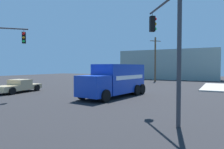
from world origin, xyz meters
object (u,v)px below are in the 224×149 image
Objects in this scene: traffic_light_secondary at (168,39)px; utility_pole at (155,59)px; delivery_truck at (116,80)px; pickup_tan at (19,86)px.

utility_pole is at bearing 107.62° from traffic_light_secondary.
delivery_truck is 21.33m from utility_pole.
traffic_light_secondary is 17.79m from pickup_tan.
utility_pole reaches higher than pickup_tan.
delivery_truck is 1.24× the size of traffic_light_secondary.
traffic_light_secondary is at bearing -72.38° from utility_pole.
utility_pole is at bearing 70.49° from pickup_tan.
pickup_tan is at bearing -109.51° from utility_pole.
delivery_truck is at bearing -83.47° from utility_pole.
utility_pole is (-8.71, 27.43, 0.12)m from traffic_light_secondary.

